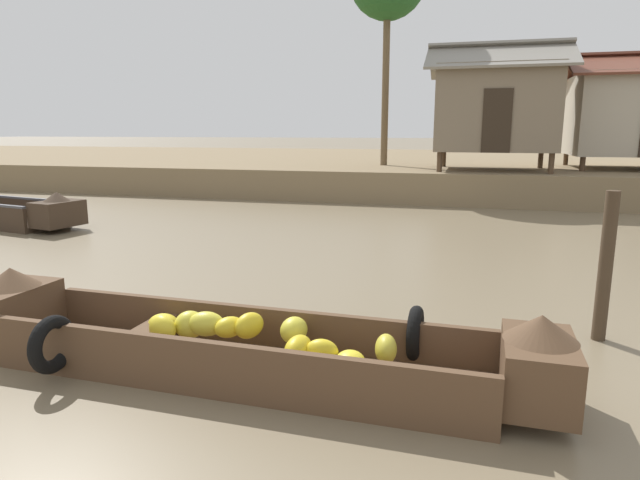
% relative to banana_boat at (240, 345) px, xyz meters
% --- Properties ---
extents(ground_plane, '(300.00, 300.00, 0.00)m').
position_rel_banana_boat_xyz_m(ground_plane, '(0.32, 4.77, -0.28)').
color(ground_plane, '#7A6B51').
extents(riverbank_strip, '(160.00, 20.00, 0.96)m').
position_rel_banana_boat_xyz_m(riverbank_strip, '(0.32, 21.80, 0.19)').
color(riverbank_strip, '#7F6B4C').
rests_on(riverbank_strip, ground).
extents(banana_boat, '(5.62, 1.63, 0.82)m').
position_rel_banana_boat_xyz_m(banana_boat, '(0.00, 0.00, 0.00)').
color(banana_boat, brown).
rests_on(banana_boat, ground).
extents(stilt_house_left, '(4.23, 3.44, 3.87)m').
position_rel_banana_boat_xyz_m(stilt_house_left, '(2.60, 13.85, 2.61)').
color(stilt_house_left, '#4C3826').
rests_on(stilt_house_left, riverbank_strip).
extents(stilt_house_mid_left, '(4.76, 4.01, 3.64)m').
position_rel_banana_boat_xyz_m(stilt_house_mid_left, '(7.06, 15.53, 2.44)').
color(stilt_house_mid_left, '#4C3826').
rests_on(stilt_house_mid_left, riverbank_strip).
extents(mooring_post, '(0.14, 0.14, 1.59)m').
position_rel_banana_boat_xyz_m(mooring_post, '(3.34, 1.80, 0.51)').
color(mooring_post, '#423323').
rests_on(mooring_post, ground).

